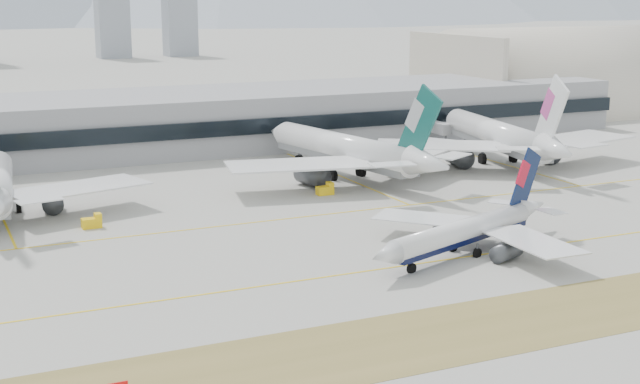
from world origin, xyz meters
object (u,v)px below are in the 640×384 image
widebody_cathay (350,152)px  widebody_china_air (501,138)px  terminal (148,123)px  hangar (557,110)px  taxiing_airliner (468,231)px

widebody_cathay → widebody_china_air: widebody_china_air is taller
terminal → hangar: 156.05m
widebody_china_air → widebody_cathay: bearing=101.6°
widebody_china_air → hangar: 110.18m
taxiing_airliner → terminal: bearing=-99.6°
taxiing_airliner → widebody_china_air: size_ratio=0.66×
hangar → widebody_china_air: bearing=-136.5°
widebody_cathay → hangar: (122.26, 77.07, -6.26)m
terminal → widebody_cathay: bearing=-60.4°
widebody_cathay → widebody_china_air: 42.51m
taxiing_airliner → widebody_cathay: 61.87m
taxiing_airliner → hangar: hangar is taller
widebody_china_air → terminal: (-74.79, 55.56, 0.94)m
taxiing_airliner → widebody_cathay: bearing=-119.0°
hangar → terminal: bearing=-172.6°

